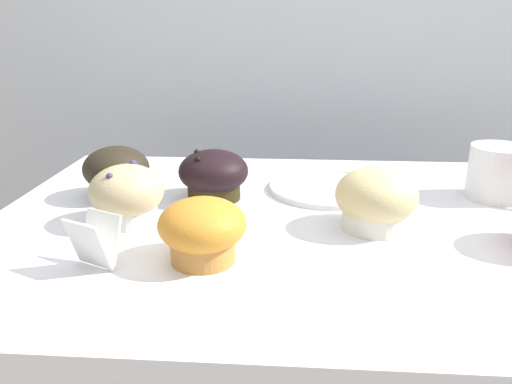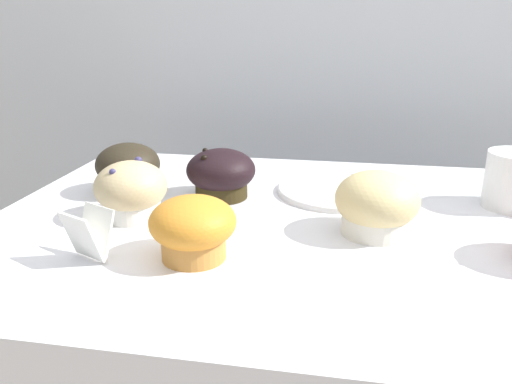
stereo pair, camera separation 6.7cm
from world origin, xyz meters
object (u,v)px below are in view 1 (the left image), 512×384
coffee_cup (500,171)px  serving_plate (327,188)px  muffin_back_center (127,195)px  muffin_front_right (376,200)px  muffin_back_right (117,173)px  muffin_front_left (214,175)px  muffin_back_left (202,230)px

coffee_cup → serving_plate: coffee_cup is taller
coffee_cup → serving_plate: (-0.26, 0.02, -0.04)m
muffin_back_center → serving_plate: bearing=29.4°
muffin_front_right → serving_plate: 0.17m
muffin_back_center → serving_plate: size_ratio=0.52×
muffin_front_right → serving_plate: (-0.05, 0.16, -0.04)m
muffin_back_right → muffin_front_right: size_ratio=0.94×
muffin_back_center → muffin_back_right: bearing=115.7°
muffin_front_right → muffin_back_center: bearing=-179.5°
muffin_back_right → muffin_back_center: size_ratio=1.01×
muffin_front_left → coffee_cup: 0.44m
muffin_front_right → coffee_cup: 0.25m
muffin_back_center → serving_plate: muffin_back_center is taller
muffin_front_left → coffee_cup: (0.44, 0.03, 0.01)m
muffin_back_right → serving_plate: size_ratio=0.53×
serving_plate → muffin_back_right: bearing=-170.5°
muffin_front_left → serving_plate: muffin_front_left is taller
coffee_cup → muffin_front_right: bearing=-147.2°
serving_plate → muffin_front_left: bearing=-163.8°
muffin_front_left → muffin_front_right: (0.23, -0.10, 0.00)m
muffin_front_right → muffin_back_left: bearing=-152.4°
muffin_back_left → muffin_back_right: (-0.17, 0.21, 0.00)m
muffin_back_center → coffee_cup: (0.54, 0.14, 0.00)m
coffee_cup → serving_plate: bearing=175.5°
muffin_front_left → muffin_back_center: bearing=-133.7°
muffin_front_right → coffee_cup: (0.21, 0.14, 0.00)m
muffin_front_left → muffin_front_right: bearing=-24.1°
coffee_cup → muffin_back_center: bearing=-165.7°
muffin_back_right → muffin_front_left: bearing=1.2°
muffin_back_left → muffin_front_right: 0.24m
muffin_back_left → coffee_cup: (0.42, 0.25, 0.01)m
muffin_back_left → muffin_front_right: bearing=27.6°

